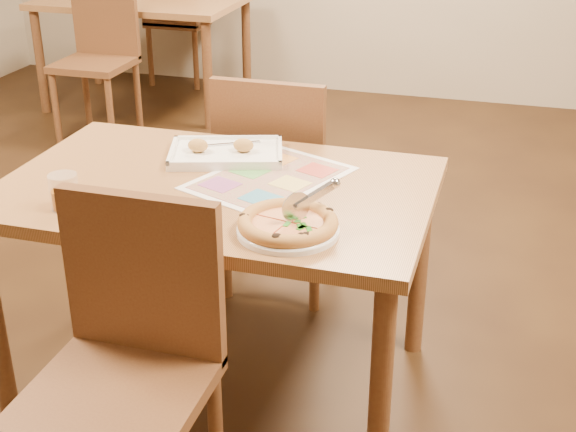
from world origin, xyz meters
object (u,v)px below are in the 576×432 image
(plate, at_px, (288,231))
(pizza_cutter, at_px, (309,199))
(dining_table, at_px, (217,210))
(bg_table, at_px, (143,11))
(chair_far, at_px, (275,162))
(pizza, at_px, (288,223))
(bg_chair_far, at_px, (175,8))
(glass_tumbler, at_px, (64,194))
(chair_near, at_px, (130,333))
(bg_chair_near, at_px, (100,41))
(menu, at_px, (270,178))
(appetizer_tray, at_px, (225,153))

(plate, bearing_deg, pizza_cutter, 38.55)
(dining_table, xyz_separation_m, bg_table, (-1.60, 2.80, 0.00))
(chair_far, bearing_deg, pizza, 109.42)
(bg_chair_far, height_order, plate, bg_chair_far)
(chair_far, distance_m, glass_tumbler, 0.97)
(chair_near, relative_size, pizza, 1.75)
(bg_chair_near, height_order, pizza, bg_chair_near)
(bg_chair_near, bearing_deg, pizza, -52.21)
(bg_chair_far, bearing_deg, glass_tumbler, 109.31)
(chair_far, bearing_deg, menu, 105.50)
(bg_chair_near, height_order, glass_tumbler, bg_chair_near)
(bg_table, xyz_separation_m, pizza, (1.90, -3.05, 0.11))
(appetizer_tray, bearing_deg, pizza_cutter, -47.60)
(appetizer_tray, bearing_deg, glass_tumbler, -120.08)
(pizza, bearing_deg, dining_table, 139.84)
(bg_chair_near, bearing_deg, chair_far, -44.94)
(pizza_cutter, relative_size, menu, 0.26)
(pizza_cutter, bearing_deg, bg_chair_far, 73.26)
(dining_table, relative_size, glass_tumbler, 12.70)
(glass_tumbler, height_order, menu, glass_tumbler)
(bg_chair_far, height_order, menu, bg_chair_far)
(chair_near, xyz_separation_m, plate, (0.30, 0.34, 0.16))
(chair_near, relative_size, plate, 1.72)
(dining_table, relative_size, bg_chair_near, 2.77)
(pizza, distance_m, menu, 0.38)
(pizza, bearing_deg, pizza_cutter, 35.99)
(dining_table, xyz_separation_m, chair_near, (0.00, -0.60, -0.07))
(pizza, xyz_separation_m, pizza_cutter, (0.05, 0.03, 0.06))
(bg_table, relative_size, pizza_cutter, 10.43)
(bg_table, bearing_deg, chair_far, -53.95)
(appetizer_tray, distance_m, glass_tumbler, 0.58)
(plate, height_order, glass_tumbler, glass_tumbler)
(chair_far, height_order, bg_chair_far, same)
(chair_near, bearing_deg, chair_far, 90.00)
(bg_chair_near, relative_size, plate, 1.72)
(pizza, bearing_deg, plate, -62.26)
(bg_table, relative_size, pizza, 4.84)
(bg_table, height_order, glass_tumbler, glass_tumbler)
(chair_near, distance_m, appetizer_tray, 0.84)
(bg_chair_far, height_order, appetizer_tray, bg_chair_far)
(bg_table, bearing_deg, appetizer_tray, -59.03)
(chair_near, xyz_separation_m, bg_table, (-1.60, 3.40, 0.07))
(dining_table, distance_m, bg_table, 3.22)
(bg_table, relative_size, bg_chair_far, 2.77)
(bg_table, distance_m, glass_tumbler, 3.33)
(pizza_cutter, xyz_separation_m, menu, (-0.21, 0.31, -0.09))
(bg_chair_near, distance_m, pizza_cutter, 3.12)
(dining_table, bearing_deg, menu, 31.85)
(chair_near, distance_m, pizza_cutter, 0.57)
(bg_chair_far, bearing_deg, chair_near, 112.29)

